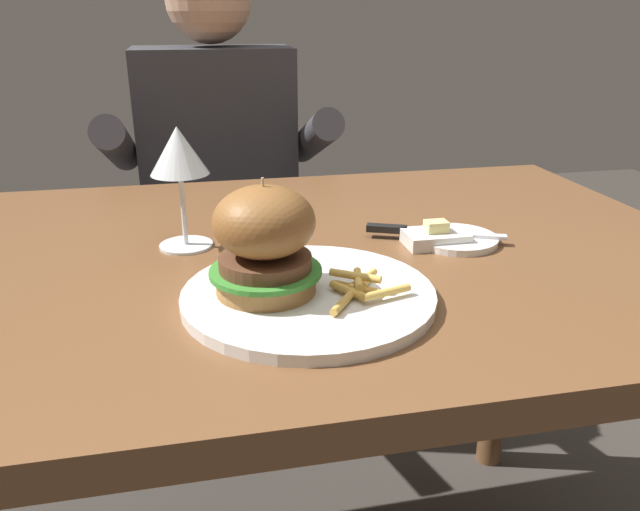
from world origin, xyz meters
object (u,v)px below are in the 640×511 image
table_knife (422,231)px  wine_glass (179,156)px  burger_sandwich (265,240)px  diner_person (222,222)px  main_plate (309,296)px  butter_dish (435,237)px  bread_plate (456,239)px

table_knife → wine_glass: bearing=172.4°
burger_sandwich → diner_person: diner_person is taller
wine_glass → main_plate: bearing=-57.2°
burger_sandwich → wine_glass: 0.23m
main_plate → butter_dish: bearing=34.3°
main_plate → bread_plate: bearing=31.1°
burger_sandwich → diner_person: (-0.01, 0.85, -0.25)m
bread_plate → diner_person: bearing=113.5°
main_plate → burger_sandwich: 0.08m
wine_glass → diner_person: diner_person is taller
wine_glass → bread_plate: bearing=-9.4°
bread_plate → butter_dish: size_ratio=1.35×
butter_dish → diner_person: diner_person is taller
diner_person → butter_dish: bearing=-68.9°
main_plate → wine_glass: size_ratio=1.71×
wine_glass → table_knife: size_ratio=0.89×
table_knife → diner_person: size_ratio=0.16×
main_plate → table_knife: table_knife is taller
burger_sandwich → butter_dish: size_ratio=1.50×
burger_sandwich → wine_glass: (-0.09, 0.21, 0.06)m
burger_sandwich → table_knife: 0.30m
burger_sandwich → butter_dish: burger_sandwich is taller
bread_plate → table_knife: bearing=157.5°
table_knife → butter_dish: bearing=-60.5°
burger_sandwich → wine_glass: wine_glass is taller
main_plate → table_knife: size_ratio=1.53×
wine_glass → diner_person: size_ratio=0.15×
diner_person → table_knife: bearing=-69.2°
burger_sandwich → table_knife: size_ratio=0.70×
burger_sandwich → bread_plate: size_ratio=1.11×
main_plate → burger_sandwich: burger_sandwich is taller
bread_plate → main_plate: bearing=-148.9°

